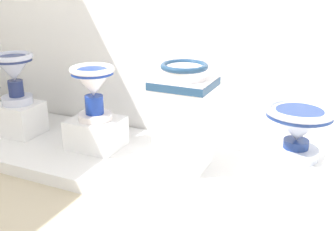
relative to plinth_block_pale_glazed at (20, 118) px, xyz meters
name	(u,v)px	position (x,y,z in m)	size (l,w,h in m)	color
display_platform	(186,172)	(1.46, 0.01, -0.17)	(3.59, 0.97, 0.09)	white
plinth_block_pale_glazed	(20,118)	(0.00, 0.00, 0.00)	(0.34, 0.29, 0.26)	white
antique_toilet_pale_glazed	(14,71)	(0.00, 0.00, 0.40)	(0.32, 0.32, 0.40)	silver
plinth_block_tall_cobalt	(96,133)	(0.72, 0.03, -0.02)	(0.38, 0.33, 0.22)	white
antique_toilet_tall_cobalt	(93,85)	(0.72, 0.03, 0.36)	(0.33, 0.33, 0.40)	white
plinth_block_rightmost	(183,148)	(1.44, 0.02, 0.00)	(0.34, 0.31, 0.25)	white
antique_toilet_rightmost	(184,98)	(1.44, 0.02, 0.36)	(0.38, 0.34, 0.46)	white
plinth_block_central_ornate	(292,175)	(2.18, -0.04, -0.01)	(0.33, 0.31, 0.23)	white
antique_toilet_central_ornate	(298,125)	(2.18, -0.04, 0.31)	(0.39, 0.39, 0.32)	silver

